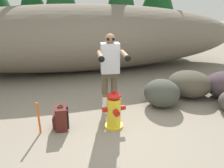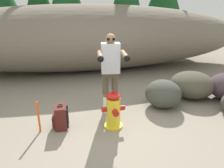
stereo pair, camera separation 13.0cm
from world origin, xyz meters
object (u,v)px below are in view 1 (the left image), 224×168
(fire_hydrant, at_px, (114,111))
(survey_stake, at_px, (39,118))
(utility_worker, at_px, (110,65))
(boulder_small, at_px, (162,93))
(spare_backpack, at_px, (61,118))
(boulder_large, at_px, (189,84))

(fire_hydrant, bearing_deg, survey_stake, 174.77)
(utility_worker, bearing_deg, survey_stake, -64.89)
(boulder_small, relative_size, survey_stake, 1.35)
(survey_stake, bearing_deg, spare_backpack, 8.26)
(spare_backpack, relative_size, boulder_large, 0.44)
(spare_backpack, xyz_separation_m, boulder_large, (3.20, 0.80, 0.11))
(fire_hydrant, distance_m, utility_worker, 0.93)
(boulder_large, bearing_deg, fire_hydrant, -156.39)
(boulder_large, xyz_separation_m, boulder_small, (-0.95, -0.37, -0.01))
(spare_backpack, relative_size, survey_stake, 0.78)
(utility_worker, height_order, survey_stake, utility_worker)
(fire_hydrant, bearing_deg, spare_backpack, 169.50)
(utility_worker, relative_size, boulder_small, 2.07)
(utility_worker, xyz_separation_m, boulder_small, (1.22, 0.04, -0.74))
(boulder_small, bearing_deg, utility_worker, -178.20)
(utility_worker, bearing_deg, boulder_large, 107.75)
(spare_backpack, bearing_deg, boulder_small, -165.78)
(utility_worker, distance_m, boulder_large, 2.33)
(boulder_small, height_order, survey_stake, boulder_small)
(utility_worker, relative_size, survey_stake, 2.79)
(utility_worker, xyz_separation_m, spare_backpack, (-1.03, -0.40, -0.84))
(utility_worker, distance_m, spare_backpack, 1.39)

